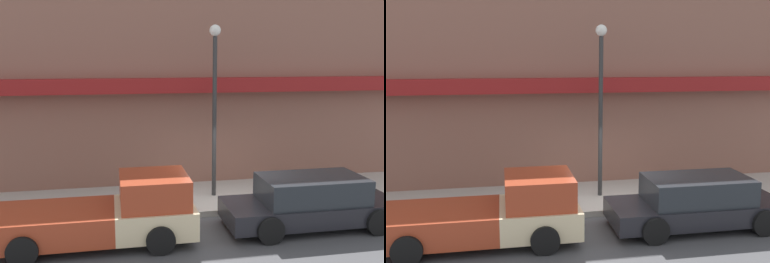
# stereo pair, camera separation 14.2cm
# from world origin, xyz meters

# --- Properties ---
(ground_plane) EXTENTS (80.00, 80.00, 0.00)m
(ground_plane) POSITION_xyz_m (0.00, 0.00, 0.00)
(ground_plane) COLOR #424244
(sidewalk) EXTENTS (36.00, 3.08, 0.18)m
(sidewalk) POSITION_xyz_m (0.00, 1.54, 0.09)
(sidewalk) COLOR #ADA89E
(sidewalk) RESTS_ON ground
(building) EXTENTS (19.80, 3.80, 9.11)m
(building) POSITION_xyz_m (0.01, 4.56, 4.35)
(building) COLOR brown
(building) RESTS_ON ground
(pickup_truck) EXTENTS (5.05, 2.13, 1.71)m
(pickup_truck) POSITION_xyz_m (-3.51, -1.21, 0.76)
(pickup_truck) COLOR beige
(pickup_truck) RESTS_ON ground
(parked_car) EXTENTS (4.88, 2.00, 1.44)m
(parked_car) POSITION_xyz_m (2.01, -1.21, 0.71)
(parked_car) COLOR black
(parked_car) RESTS_ON ground
(fire_hydrant) EXTENTS (0.18, 0.18, 0.59)m
(fire_hydrant) POSITION_xyz_m (1.61, 0.48, 0.48)
(fire_hydrant) COLOR red
(fire_hydrant) RESTS_ON sidewalk
(street_lamp) EXTENTS (0.36, 0.36, 5.51)m
(street_lamp) POSITION_xyz_m (-0.11, 1.47, 3.62)
(street_lamp) COLOR #2D2D2D
(street_lamp) RESTS_ON sidewalk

